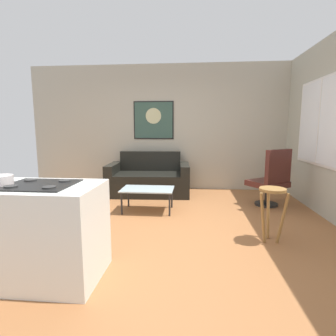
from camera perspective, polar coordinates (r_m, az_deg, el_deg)
ground at (r=3.97m, az=-2.98°, el=-12.27°), size 6.40×6.40×0.04m
back_wall at (r=6.12m, az=0.21°, el=8.63°), size 6.40×0.05×2.80m
couch at (r=5.67m, az=-4.11°, el=-2.58°), size 1.74×1.00×0.88m
coffee_table at (r=4.48m, az=-4.38°, el=-4.83°), size 0.86×0.55×0.39m
armchair at (r=5.04m, az=21.31°, el=-2.22°), size 0.79×0.78×1.03m
bar_stool at (r=3.48m, az=21.42°, el=-6.58°), size 0.36×0.36×0.67m
kitchen_counter at (r=2.92m, az=-30.37°, el=-11.56°), size 1.64×0.71×0.90m
mixing_bowl at (r=2.77m, az=-32.42°, el=-2.38°), size 0.22×0.22×0.09m
wall_painting at (r=6.12m, az=-3.12°, el=10.22°), size 0.91×0.03×0.85m
window at (r=5.01m, az=29.75°, el=8.59°), size 0.03×1.57×1.41m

